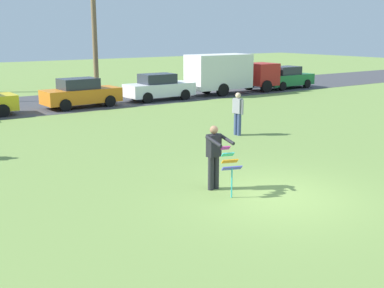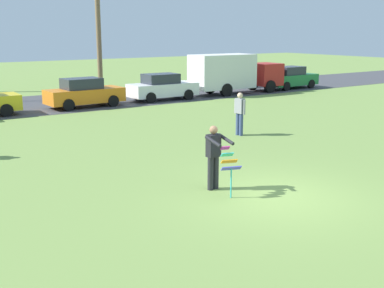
{
  "view_description": "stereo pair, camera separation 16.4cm",
  "coord_description": "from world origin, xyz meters",
  "px_view_note": "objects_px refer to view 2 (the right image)",
  "views": [
    {
      "loc": [
        -8.65,
        -8.64,
        4.15
      ],
      "look_at": [
        -0.95,
        2.4,
        1.05
      ],
      "focal_mm": 46.31,
      "sensor_mm": 36.0,
      "label": 1
    },
    {
      "loc": [
        -8.51,
        -8.73,
        4.15
      ],
      "look_at": [
        -0.95,
        2.4,
        1.05
      ],
      "focal_mm": 46.31,
      "sensor_mm": 36.0,
      "label": 2
    }
  ],
  "objects_px": {
    "person_kite_flyer": "(214,155)",
    "person_walker_near": "(240,112)",
    "parked_car_orange": "(84,93)",
    "parked_car_white": "(162,87)",
    "parked_car_green": "(290,78)",
    "parked_truck_red_cab": "(232,73)",
    "kite_held": "(229,164)"
  },
  "relations": [
    {
      "from": "person_kite_flyer",
      "to": "person_walker_near",
      "type": "bearing_deg",
      "value": 44.93
    },
    {
      "from": "parked_car_orange",
      "to": "person_walker_near",
      "type": "relative_size",
      "value": 2.46
    },
    {
      "from": "person_kite_flyer",
      "to": "parked_car_white",
      "type": "distance_m",
      "value": 17.52
    },
    {
      "from": "person_kite_flyer",
      "to": "parked_car_green",
      "type": "height_order",
      "value": "person_kite_flyer"
    },
    {
      "from": "parked_car_white",
      "to": "person_walker_near",
      "type": "height_order",
      "value": "person_walker_near"
    },
    {
      "from": "person_kite_flyer",
      "to": "parked_truck_red_cab",
      "type": "bearing_deg",
      "value": 49.9
    },
    {
      "from": "person_kite_flyer",
      "to": "kite_held",
      "type": "relative_size",
      "value": 1.38
    },
    {
      "from": "person_kite_flyer",
      "to": "parked_car_orange",
      "type": "bearing_deg",
      "value": 79.94
    },
    {
      "from": "parked_car_orange",
      "to": "parked_car_green",
      "type": "relative_size",
      "value": 1.0
    },
    {
      "from": "parked_truck_red_cab",
      "to": "parked_car_green",
      "type": "height_order",
      "value": "parked_truck_red_cab"
    },
    {
      "from": "parked_car_green",
      "to": "person_walker_near",
      "type": "height_order",
      "value": "person_walker_near"
    },
    {
      "from": "person_kite_flyer",
      "to": "parked_car_white",
      "type": "height_order",
      "value": "person_kite_flyer"
    },
    {
      "from": "parked_car_orange",
      "to": "person_walker_near",
      "type": "xyz_separation_m",
      "value": [
        2.25,
        -10.66,
        0.16
      ]
    },
    {
      "from": "person_kite_flyer",
      "to": "parked_car_green",
      "type": "xyz_separation_m",
      "value": [
        18.61,
        15.68,
        -0.18
      ]
    },
    {
      "from": "parked_truck_red_cab",
      "to": "kite_held",
      "type": "bearing_deg",
      "value": -128.96
    },
    {
      "from": "parked_car_orange",
      "to": "parked_car_white",
      "type": "height_order",
      "value": "same"
    },
    {
      "from": "parked_car_green",
      "to": "person_kite_flyer",
      "type": "bearing_deg",
      "value": -139.88
    },
    {
      "from": "parked_car_white",
      "to": "person_walker_near",
      "type": "bearing_deg",
      "value": -104.54
    },
    {
      "from": "kite_held",
      "to": "parked_car_white",
      "type": "bearing_deg",
      "value": 64.49
    },
    {
      "from": "parked_truck_red_cab",
      "to": "person_walker_near",
      "type": "relative_size",
      "value": 3.9
    },
    {
      "from": "person_walker_near",
      "to": "person_kite_flyer",
      "type": "bearing_deg",
      "value": -135.07
    },
    {
      "from": "parked_car_orange",
      "to": "parked_truck_red_cab",
      "type": "xyz_separation_m",
      "value": [
        10.43,
        0.0,
        0.64
      ]
    },
    {
      "from": "person_kite_flyer",
      "to": "person_walker_near",
      "type": "xyz_separation_m",
      "value": [
        5.03,
        5.02,
        -0.02
      ]
    },
    {
      "from": "parked_truck_red_cab",
      "to": "person_walker_near",
      "type": "xyz_separation_m",
      "value": [
        -8.17,
        -10.66,
        -0.48
      ]
    },
    {
      "from": "person_kite_flyer",
      "to": "person_walker_near",
      "type": "relative_size",
      "value": 1.0
    },
    {
      "from": "parked_car_orange",
      "to": "parked_car_green",
      "type": "xyz_separation_m",
      "value": [
        15.83,
        -0.0,
        0.0
      ]
    },
    {
      "from": "parked_car_white",
      "to": "person_kite_flyer",
      "type": "bearing_deg",
      "value": -116.44
    },
    {
      "from": "parked_car_white",
      "to": "parked_truck_red_cab",
      "type": "bearing_deg",
      "value": -0.01
    },
    {
      "from": "parked_car_orange",
      "to": "parked_car_white",
      "type": "bearing_deg",
      "value": 0.02
    },
    {
      "from": "kite_held",
      "to": "parked_car_orange",
      "type": "xyz_separation_m",
      "value": [
        2.77,
        16.33,
        -0.08
      ]
    },
    {
      "from": "parked_car_orange",
      "to": "person_kite_flyer",
      "type": "bearing_deg",
      "value": -100.06
    },
    {
      "from": "parked_car_white",
      "to": "parked_car_green",
      "type": "distance_m",
      "value": 10.81
    }
  ]
}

